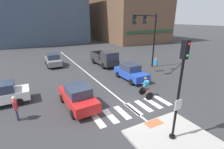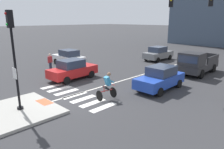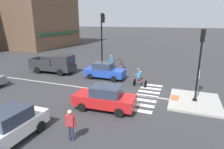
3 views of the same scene
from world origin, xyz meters
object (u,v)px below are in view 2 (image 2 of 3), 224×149
(signal_pole, at_px, (13,52))
(cyclist, at_px, (107,85))
(car_white_cross_left, at_px, (69,57))
(car_red_westbound_near, at_px, (72,69))
(car_blue_eastbound_mid, at_px, (160,78))
(car_grey_westbound_distant, at_px, (158,53))
(pickup_truck_charcoal_eastbound_far, at_px, (196,64))
(pedestrian_at_curb_left, at_px, (50,61))

(signal_pole, distance_m, cyclist, 5.51)
(signal_pole, bearing_deg, car_white_cross_left, 133.65)
(car_red_westbound_near, height_order, car_blue_eastbound_mid, same)
(car_red_westbound_near, xyz_separation_m, car_blue_eastbound_mid, (6.53, 2.82, 0.00))
(car_grey_westbound_distant, xyz_separation_m, pickup_truck_charcoal_eastbound_far, (6.18, -3.41, 0.17))
(car_red_westbound_near, xyz_separation_m, car_grey_westbound_distant, (0.34, 12.14, 0.00))
(signal_pole, xyz_separation_m, pickup_truck_charcoal_eastbound_far, (3.20, 14.45, -2.23))
(car_white_cross_left, bearing_deg, signal_pole, -46.35)
(pedestrian_at_curb_left, bearing_deg, signal_pole, -39.33)
(pickup_truck_charcoal_eastbound_far, bearing_deg, pedestrian_at_curb_left, -140.52)
(car_white_cross_left, distance_m, pickup_truck_charcoal_eastbound_far, 12.87)
(car_grey_westbound_distant, distance_m, car_blue_eastbound_mid, 11.19)
(pickup_truck_charcoal_eastbound_far, xyz_separation_m, cyclist, (-1.23, -9.86, -0.11))
(car_red_westbound_near, height_order, car_grey_westbound_distant, same)
(car_grey_westbound_distant, relative_size, pickup_truck_charcoal_eastbound_far, 0.80)
(signal_pole, distance_m, car_red_westbound_near, 7.03)
(cyclist, xyz_separation_m, pedestrian_at_curb_left, (-9.16, 1.30, 0.11))
(car_red_westbound_near, distance_m, car_blue_eastbound_mid, 7.11)
(car_grey_westbound_distant, height_order, car_white_cross_left, same)
(cyclist, bearing_deg, signal_pole, -113.26)
(car_red_westbound_near, bearing_deg, cyclist, -12.03)
(signal_pole, height_order, car_white_cross_left, signal_pole)
(car_red_westbound_near, height_order, cyclist, cyclist)
(car_grey_westbound_distant, relative_size, pedestrian_at_curb_left, 2.48)
(signal_pole, relative_size, pedestrian_at_curb_left, 3.05)
(car_grey_westbound_distant, height_order, pickup_truck_charcoal_eastbound_far, pickup_truck_charcoal_eastbound_far)
(car_grey_westbound_distant, height_order, pedestrian_at_curb_left, pedestrian_at_curb_left)
(signal_pole, xyz_separation_m, car_grey_westbound_distant, (-2.97, 17.86, -2.40))
(signal_pole, relative_size, car_blue_eastbound_mid, 1.24)
(car_white_cross_left, bearing_deg, pickup_truck_charcoal_eastbound_far, 26.43)
(signal_pole, bearing_deg, cyclist, 66.74)
(signal_pole, xyz_separation_m, car_blue_eastbound_mid, (3.22, 8.53, -2.40))
(car_red_westbound_near, bearing_deg, car_grey_westbound_distant, 88.40)
(signal_pole, xyz_separation_m, car_red_westbound_near, (-3.31, 5.72, -2.40))
(car_blue_eastbound_mid, distance_m, pedestrian_at_curb_left, 10.74)
(car_blue_eastbound_mid, distance_m, cyclist, 4.14)
(car_grey_westbound_distant, bearing_deg, car_white_cross_left, -120.35)
(car_blue_eastbound_mid, relative_size, pickup_truck_charcoal_eastbound_far, 0.80)
(car_red_westbound_near, height_order, pickup_truck_charcoal_eastbound_far, pickup_truck_charcoal_eastbound_far)
(car_red_westbound_near, bearing_deg, signal_pole, -59.90)
(car_white_cross_left, distance_m, car_blue_eastbound_mid, 11.54)
(car_red_westbound_near, height_order, pedestrian_at_curb_left, pedestrian_at_curb_left)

